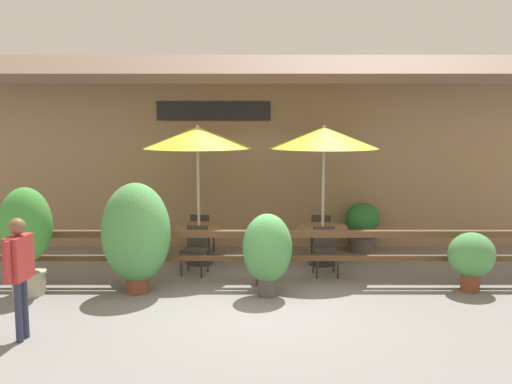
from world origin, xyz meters
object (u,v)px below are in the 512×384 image
Objects in this scene: chair_middle_streetside at (324,248)px; potted_plant_tall_tropical at (471,257)px; patio_umbrella_middle at (323,138)px; potted_plant_broad_leaf at (267,250)px; potted_plant_corner_fern at (26,232)px; potted_plant_small_flowering at (136,234)px; chair_near_streetside at (195,247)px; dining_table_middle at (322,234)px; chair_middle_wallside at (320,232)px; chair_near_wallside at (201,232)px; potted_plant_entrance_palm at (362,225)px; dining_table_near at (198,233)px; patio_umbrella_near at (197,138)px; pedestrian at (18,262)px.

potted_plant_tall_tropical is at bearing -27.38° from chair_middle_streetside.
potted_plant_broad_leaf is at bearing -119.12° from patio_umbrella_middle.
potted_plant_small_flowering is (1.74, 0.10, -0.04)m from potted_plant_corner_fern.
chair_near_streetside reaches higher than dining_table_middle.
potted_plant_small_flowering is (-3.30, -2.58, 0.49)m from chair_middle_wallside.
dining_table_middle is at bearing 173.08° from chair_near_wallside.
potted_plant_entrance_palm is (-1.27, 2.85, 0.00)m from potted_plant_tall_tropical.
chair_middle_streetside is at bearing 13.32° from potted_plant_corner_fern.
chair_near_wallside is 3.23m from patio_umbrella_middle.
potted_plant_corner_fern is at bearing 34.67° from chair_middle_wallside.
potted_plant_corner_fern is at bearing 178.85° from potted_plant_broad_leaf.
patio_umbrella_middle reaches higher than chair_middle_wallside.
patio_umbrella_middle reaches higher than dining_table_middle.
patio_umbrella_middle is 1.50× the size of potted_plant_small_flowering.
chair_middle_streetside is 1.51m from chair_middle_wallside.
potted_plant_small_flowering is at bearing -113.17° from chair_near_streetside.
potted_plant_corner_fern reaches higher than potted_plant_entrance_palm.
potted_plant_tall_tropical reaches higher than chair_near_wallside.
potted_plant_broad_leaf is at bearing -175.78° from potted_plant_tall_tropical.
potted_plant_broad_leaf is (1.32, -2.78, 0.26)m from chair_near_wallside.
potted_plant_small_flowering reaches higher than chair_middle_streetside.
potted_plant_tall_tropical is (2.25, -1.75, -1.89)m from patio_umbrella_middle.
chair_middle_wallside reaches higher than dining_table_near.
patio_umbrella_near is 1.00× the size of patio_umbrella_middle.
patio_umbrella_middle is at bearing 60.88° from potted_plant_broad_leaf.
patio_umbrella_near is 4.58m from pedestrian.
potted_plant_tall_tropical is (4.68, -2.54, 0.09)m from chair_near_wallside.
potted_plant_broad_leaf reaches higher than chair_middle_wallside.
potted_plant_small_flowering is 1.14× the size of pedestrian.
potted_plant_entrance_palm is at bearing 48.30° from patio_umbrella_middle.
chair_near_wallside is at bearing 6.02° from chair_middle_wallside.
potted_plant_small_flowering is 5.15m from potted_plant_entrance_palm.
potted_plant_tall_tropical reaches higher than chair_middle_wallside.
potted_plant_broad_leaf is 0.84× the size of pedestrian.
patio_umbrella_near reaches higher than pedestrian.
dining_table_middle is 5.79m from pedestrian.
patio_umbrella_middle is 2.76× the size of potted_plant_tall_tropical.
dining_table_near is 0.90× the size of potted_plant_entrance_palm.
potted_plant_corner_fern is at bearing -153.13° from potted_plant_entrance_palm.
dining_table_middle is 0.76m from chair_middle_streetside.
potted_plant_tall_tropical is 0.62× the size of pedestrian.
patio_umbrella_near is at bearing 22.35° from chair_middle_wallside.
dining_table_middle is 1.10× the size of chair_middle_wallside.
patio_umbrella_near reaches higher than chair_near_streetside.
dining_table_near is 0.71× the size of potted_plant_broad_leaf.
potted_plant_small_flowering reaches higher than chair_near_streetside.
potted_plant_corner_fern is at bearing -170.41° from chair_middle_streetside.
potted_plant_corner_fern is 2.04m from pedestrian.
potted_plant_tall_tropical is 0.54× the size of potted_plant_small_flowering.
patio_umbrella_middle reaches higher than potted_plant_tall_tropical.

